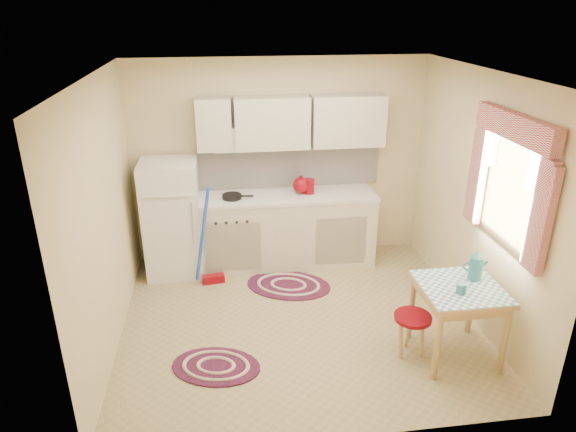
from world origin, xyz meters
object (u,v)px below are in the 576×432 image
object	(u,v)px
fridge	(172,219)
base_cabinets	(282,231)
stool	(411,335)
table	(456,321)

from	to	relation	value
fridge	base_cabinets	world-z (taller)	fridge
fridge	stool	size ratio (longest dim) A/B	3.33
base_cabinets	table	distance (m)	2.45
fridge	table	bearing A→B (deg)	-36.75
fridge	base_cabinets	bearing A→B (deg)	2.17
base_cabinets	stool	distance (m)	2.22
fridge	base_cabinets	xyz separation A→B (m)	(1.32, 0.05, -0.26)
fridge	stool	bearing A→B (deg)	-40.48
fridge	base_cabinets	size ratio (longest dim) A/B	0.62
table	stool	bearing A→B (deg)	172.28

